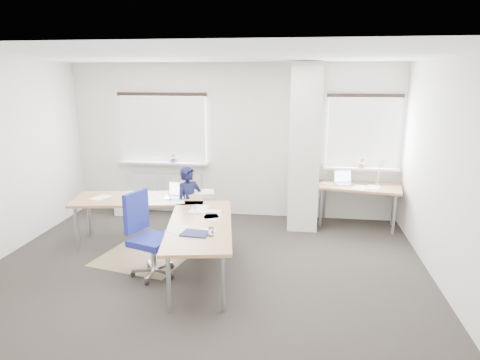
# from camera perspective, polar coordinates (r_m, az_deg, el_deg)

# --- Properties ---
(ground) EXTENTS (6.00, 6.00, 0.00)m
(ground) POSITION_cam_1_polar(r_m,az_deg,el_deg) (5.92, -4.76, -12.07)
(ground) COLOR #27241F
(ground) RESTS_ON ground
(room_shell) EXTENTS (6.04, 5.04, 2.82)m
(room_shell) POSITION_cam_1_polar(r_m,az_deg,el_deg) (5.79, -2.35, 5.55)
(room_shell) COLOR silver
(room_shell) RESTS_ON ground
(floor_mat) EXTENTS (1.42, 1.27, 0.01)m
(floor_mat) POSITION_cam_1_polar(r_m,az_deg,el_deg) (6.46, -12.82, -10.07)
(floor_mat) COLOR olive
(floor_mat) RESTS_ON ground
(white_crate) EXTENTS (0.55, 0.41, 0.31)m
(white_crate) POSITION_cam_1_polar(r_m,az_deg,el_deg) (8.43, -14.35, -3.30)
(white_crate) COLOR white
(white_crate) RESTS_ON ground
(desk_main) EXTENTS (2.82, 2.63, 0.96)m
(desk_main) POSITION_cam_1_polar(r_m,az_deg,el_deg) (6.18, -9.24, -4.16)
(desk_main) COLOR brown
(desk_main) RESTS_ON ground
(desk_side) EXTENTS (1.50, 0.93, 1.22)m
(desk_side) POSITION_cam_1_polar(r_m,az_deg,el_deg) (7.65, 15.57, -1.03)
(desk_side) COLOR brown
(desk_side) RESTS_ON ground
(task_chair) EXTENTS (0.65, 0.63, 1.12)m
(task_chair) POSITION_cam_1_polar(r_m,az_deg,el_deg) (5.80, -11.81, -9.50)
(task_chair) COLOR navy
(task_chair) RESTS_ON ground
(person) EXTENTS (0.52, 0.53, 1.22)m
(person) POSITION_cam_1_polar(r_m,az_deg,el_deg) (6.70, -6.77, -3.35)
(person) COLOR black
(person) RESTS_ON ground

